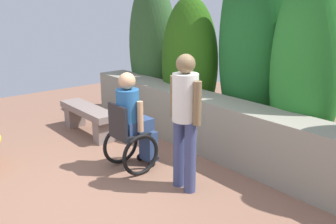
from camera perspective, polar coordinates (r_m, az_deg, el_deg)
name	(u,v)px	position (r m, az deg, el deg)	size (l,w,h in m)	color
ground_plane	(120,188)	(4.71, -7.34, -11.34)	(11.09, 11.09, 0.00)	#845C49
stone_retaining_wall	(218,127)	(5.56, 7.58, -2.26)	(5.89, 0.55, 0.83)	gray
hedge_backdrop	(240,56)	(5.89, 10.92, 8.37)	(5.98, 1.02, 3.22)	#30552A
stone_bench	(88,116)	(6.51, -12.06, -0.62)	(1.41, 0.36, 0.47)	gray
person_in_wheelchair	(132,125)	(4.98, -5.52, -1.95)	(0.53, 0.66, 1.33)	black
person_standing_companion	(185,114)	(4.31, 2.61, -0.32)	(0.49, 0.30, 1.64)	#3D4674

